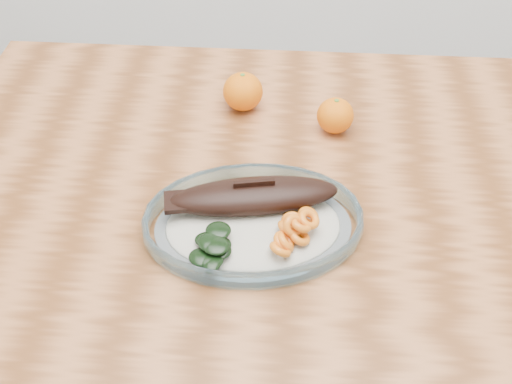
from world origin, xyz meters
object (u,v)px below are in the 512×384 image
(orange_left, at_px, (243,92))
(orange_right, at_px, (335,116))
(dining_table, at_px, (289,223))
(plated_meal, at_px, (253,220))

(orange_left, xyz_separation_m, orange_right, (0.16, -0.06, -0.00))
(dining_table, xyz_separation_m, plated_meal, (-0.05, -0.11, 0.12))
(dining_table, bearing_deg, orange_left, 116.10)
(dining_table, relative_size, orange_right, 18.99)
(orange_left, relative_size, orange_right, 1.13)
(plated_meal, xyz_separation_m, orange_left, (-0.04, 0.30, 0.02))
(orange_left, bearing_deg, plated_meal, -82.50)
(dining_table, height_order, orange_left, orange_left)
(dining_table, height_order, orange_right, orange_right)
(orange_left, bearing_deg, orange_right, -19.08)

